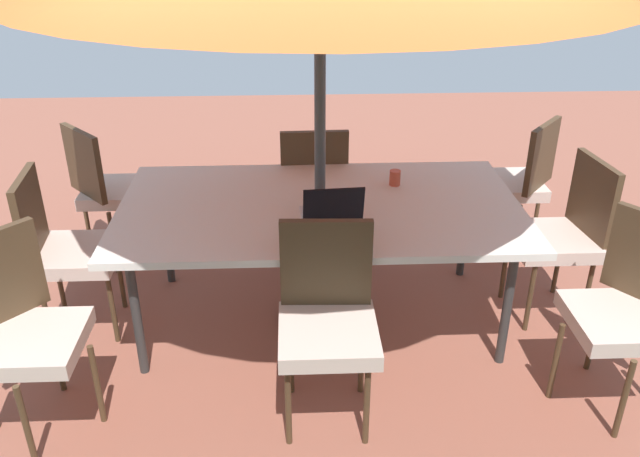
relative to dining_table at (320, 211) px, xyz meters
The scene contains 12 objects.
ground_plane 0.73m from the dining_table, ahead, with size 10.00×10.00×0.02m, color #935442.
dining_table is the anchor object (origin of this frame).
chair_northeast 1.63m from the dining_table, 29.98° to the left, with size 0.59×0.59×0.98m.
chair_south 0.79m from the dining_table, 89.11° to the right, with size 0.46×0.47×0.98m.
chair_west 1.44m from the dining_table, behind, with size 0.48×0.47×0.98m.
chair_northwest 1.65m from the dining_table, 152.12° to the left, with size 0.58×0.58×0.98m.
chair_southeast 1.63m from the dining_table, 30.22° to the right, with size 0.59×0.59×0.98m.
chair_north 0.81m from the dining_table, 89.81° to the left, with size 0.46×0.47×0.98m.
chair_southwest 1.63m from the dining_table, 150.03° to the right, with size 0.59×0.58×0.98m.
chair_east 1.46m from the dining_table, ahead, with size 0.48×0.47×0.98m.
laptop 0.21m from the dining_table, 106.41° to the left, with size 0.34×0.27×0.21m.
cup 0.53m from the dining_table, 150.65° to the right, with size 0.07×0.07×0.09m, color #CC4C33.
Camera 1 is at (0.15, 3.35, 2.32)m, focal length 36.93 mm.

